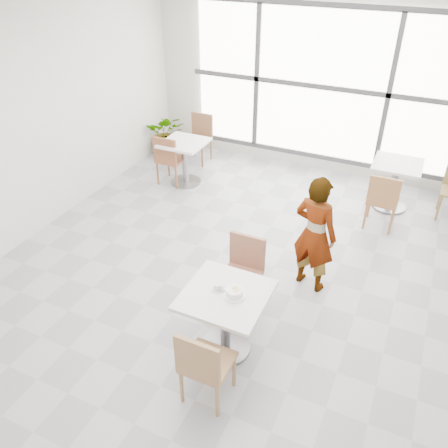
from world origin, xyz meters
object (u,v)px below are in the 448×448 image
at_px(chair_near, 203,364).
at_px(bg_table_left, 185,156).
at_px(person, 315,234).
at_px(bg_chair_left_near, 169,157).
at_px(chair_far, 243,268).
at_px(bg_chair_left_far, 200,135).
at_px(plant_left, 167,134).
at_px(bg_table_right, 395,179).
at_px(coffee_cup, 218,287).
at_px(main_table, 226,311).
at_px(oatmeal_bowl, 234,293).
at_px(bg_chair_right_near, 383,198).

height_order(chair_near, bg_table_left, chair_near).
xyz_separation_m(person, bg_chair_left_near, (-2.87, 1.54, -0.23)).
xyz_separation_m(chair_far, bg_chair_left_far, (-2.25, 3.26, 0.00)).
xyz_separation_m(chair_far, plant_left, (-2.95, 3.26, -0.10)).
height_order(bg_table_right, bg_chair_left_far, bg_chair_left_far).
bearing_deg(plant_left, coffee_cup, -53.08).
height_order(main_table, bg_table_left, same).
relative_size(chair_near, bg_chair_left_far, 1.00).
bearing_deg(bg_chair_left_near, main_table, 129.33).
bearing_deg(person, bg_table_right, -89.69).
distance_m(oatmeal_bowl, bg_chair_left_far, 4.69).
xyz_separation_m(coffee_cup, bg_chair_left_far, (-2.27, 3.96, -0.28)).
relative_size(coffee_cup, person, 0.11).
bearing_deg(bg_table_right, plant_left, 176.00).
bearing_deg(bg_chair_right_near, coffee_cup, 68.87).
relative_size(bg_table_left, bg_chair_right_near, 0.86).
bearing_deg(plant_left, main_table, -52.43).
distance_m(person, bg_chair_left_far, 3.89).
distance_m(chair_far, bg_chair_right_near, 2.55).
xyz_separation_m(chair_far, bg_chair_left_near, (-2.26, 2.17, 0.00)).
bearing_deg(bg_chair_left_near, bg_chair_left_far, -90.66).
height_order(chair_far, coffee_cup, chair_far).
distance_m(person, bg_chair_left_near, 3.27).
height_order(chair_far, bg_chair_left_far, same).
relative_size(chair_far, person, 0.59).
relative_size(chair_near, oatmeal_bowl, 4.14).
height_order(bg_table_left, bg_chair_right_near, bg_chair_right_near).
bearing_deg(chair_near, oatmeal_bowl, -90.31).
height_order(main_table, bg_chair_left_far, bg_chair_left_far).
bearing_deg(plant_left, person, -36.35).
bearing_deg(chair_far, bg_table_left, 131.25).
bearing_deg(bg_table_left, oatmeal_bowl, -53.60).
bearing_deg(bg_table_right, bg_chair_right_near, -95.61).
relative_size(chair_far, plant_left, 1.09).
bearing_deg(bg_chair_left_far, person, -42.51).
bearing_deg(coffee_cup, bg_chair_left_far, 119.84).
height_order(chair_near, oatmeal_bowl, chair_near).
bearing_deg(chair_near, person, -101.55).
bearing_deg(chair_far, bg_chair_right_near, 62.59).
bearing_deg(chair_far, bg_chair_left_far, 124.57).
distance_m(oatmeal_bowl, plant_left, 5.10).
bearing_deg(plant_left, oatmeal_bowl, -51.60).
relative_size(main_table, bg_chair_right_near, 0.92).
relative_size(main_table, bg_chair_left_near, 0.92).
bearing_deg(bg_chair_left_near, coffee_cup, 128.49).
bearing_deg(main_table, chair_far, 99.13).
bearing_deg(bg_table_left, chair_far, -48.75).
bearing_deg(chair_far, person, 45.91).
relative_size(oatmeal_bowl, plant_left, 0.26).
height_order(coffee_cup, bg_chair_left_near, bg_chair_left_near).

